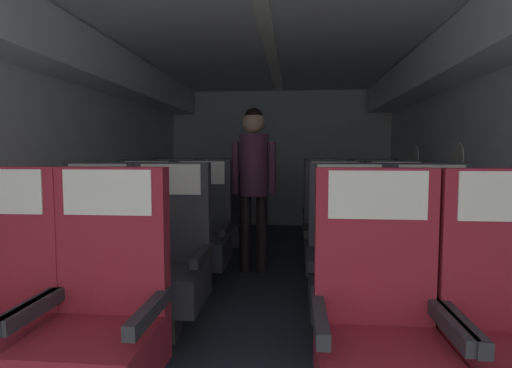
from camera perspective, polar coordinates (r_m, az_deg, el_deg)
The scene contains 17 objects.
ground at distance 3.44m, azimuth 1.31°, elevation -15.65°, with size 3.74×6.97×0.02m, color #2D3342.
fuselage_shell at distance 3.52m, azimuth 1.68°, elevation 11.60°, with size 3.62×6.62×2.21m.
seat_a_left_aisle at distance 1.92m, azimuth -21.05°, elevation -17.40°, with size 0.53×0.50×1.11m.
seat_a_right_window at distance 1.78m, azimuth 16.98°, elevation -19.19°, with size 0.53×0.50×1.11m.
seat_b_left_window at distance 2.90m, azimuth -21.97°, elevation -10.02°, with size 0.53×0.50×1.11m.
seat_b_left_aisle at distance 2.71m, azimuth -12.34°, elevation -10.79°, with size 0.53×0.50×1.11m.
seat_b_right_aisle at distance 2.72m, azimuth 23.75°, elevation -11.00°, with size 0.53×0.50×1.11m.
seat_b_right_window at distance 2.62m, azimuth 13.04°, elevation -11.32°, with size 0.53×0.50×1.11m.
seat_c_left_window at distance 3.71m, azimuth -15.43°, elevation -6.71°, with size 0.53×0.50×1.11m.
seat_c_left_aisle at distance 3.57m, azimuth -7.86°, elevation -7.06°, with size 0.53×0.50×1.11m.
seat_c_right_aisle at distance 3.56m, azimuth 19.24°, elevation -7.28°, with size 0.53×0.50×1.11m.
seat_c_right_window at distance 3.47m, azimuth 11.06°, elevation -7.41°, with size 0.53×0.50×1.11m.
seat_d_left_window at distance 4.54m, azimuth -11.51°, elevation -4.63°, with size 0.53×0.50×1.11m.
seat_d_left_aisle at distance 4.41m, azimuth -5.12°, elevation -4.83°, with size 0.53×0.50×1.11m.
seat_d_right_aisle at distance 4.44m, azimuth 16.40°, elevation -4.93°, with size 0.53×0.50×1.11m.
seat_d_right_window at distance 4.37m, azimuth 10.04°, elevation -4.96°, with size 0.53×0.50×1.11m.
flight_attendant at distance 3.92m, azimuth -0.32°, elevation 1.72°, with size 0.43×0.28×1.60m.
Camera 1 is at (0.23, 0.06, 1.17)m, focal length 28.40 mm.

